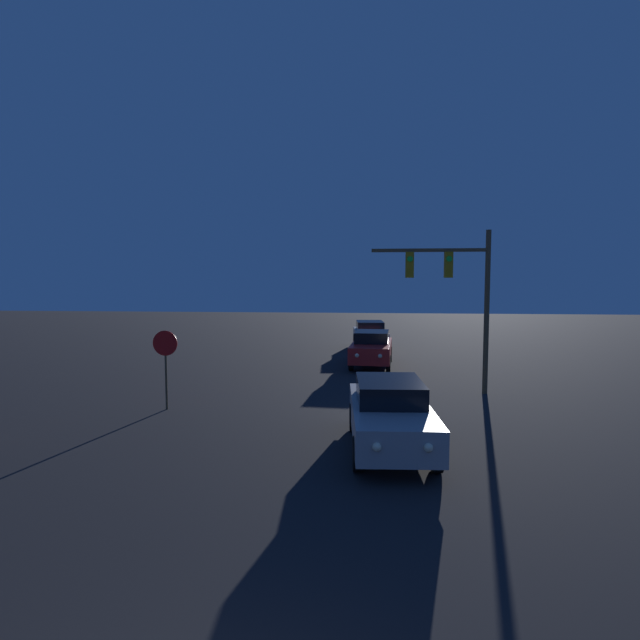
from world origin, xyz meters
The scene contains 5 objects.
car_near centered at (1.97, 9.36, 0.84)m, with size 2.07×4.65×1.61m.
car_mid centered at (1.56, 21.00, 0.84)m, with size 2.04×4.64×1.61m.
car_far centered at (1.46, 26.87, 0.84)m, with size 2.12×4.66×1.61m.
traffic_signal_mast centered at (4.49, 15.58, 3.80)m, with size 4.11×0.30×5.72m.
stop_sign centered at (-4.75, 12.31, 1.73)m, with size 0.77×0.07×2.45m.
Camera 1 is at (1.51, -2.27, 3.95)m, focal length 28.00 mm.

